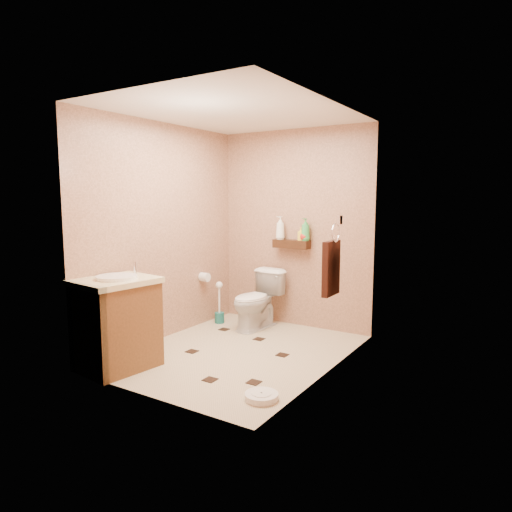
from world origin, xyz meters
The scene contains 18 objects.
ground centered at (0.00, 0.00, 0.00)m, with size 2.50×2.50×0.00m, color beige.
wall_back centered at (0.00, 1.25, 1.20)m, with size 2.00×0.04×2.40m, color #AB7B62.
wall_front centered at (0.00, -1.25, 1.20)m, with size 2.00×0.04×2.40m, color #AB7B62.
wall_left centered at (-1.00, 0.00, 1.20)m, with size 0.04×2.50×2.40m, color #AB7B62.
wall_right centered at (1.00, 0.00, 1.20)m, with size 0.04×2.50×2.40m, color #AB7B62.
ceiling centered at (0.00, 0.00, 2.40)m, with size 2.00×2.50×0.02m, color silver.
wall_shelf centered at (0.00, 1.17, 1.02)m, with size 0.46×0.14×0.10m, color #391F0F.
floor_accents centered at (0.03, -0.05, 0.00)m, with size 1.27×1.41×0.01m.
toilet centered at (-0.29, 0.83, 0.35)m, with size 0.40×0.69×0.71m, color white.
vanity centered at (-0.70, -0.95, 0.44)m, with size 0.65×0.76×0.98m.
bathroom_scale centered at (0.79, -0.81, 0.03)m, with size 0.30×0.30×0.05m.
toilet_brush centered at (-0.82, 0.79, 0.19)m, with size 0.12×0.12×0.53m.
towel_ring centered at (0.91, 0.25, 0.95)m, with size 0.12×0.30×0.76m.
toilet_paper centered at (-0.94, 0.65, 0.60)m, with size 0.12×0.11×0.12m.
bottle_a centered at (-0.16, 1.17, 1.21)m, with size 0.11×0.11×0.28m, color white.
bottle_b centered at (0.12, 1.17, 1.15)m, with size 0.07×0.07×0.16m, color yellow.
bottle_c centered at (0.18, 1.17, 1.14)m, with size 0.11×0.11×0.15m, color red.
bottle_d centered at (0.19, 1.17, 1.20)m, with size 0.10×0.10×0.27m, color green.
Camera 1 is at (2.58, -3.74, 1.59)m, focal length 32.00 mm.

